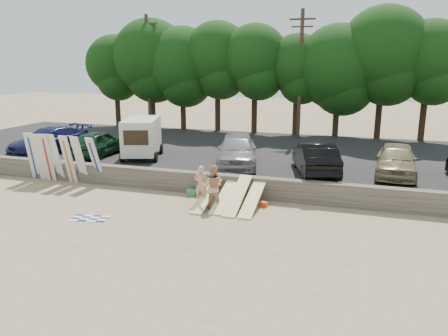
{
  "coord_description": "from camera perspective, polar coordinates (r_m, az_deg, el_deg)",
  "views": [
    {
      "loc": [
        6.54,
        -15.77,
        6.09
      ],
      "look_at": [
        0.49,
        3.0,
        1.31
      ],
      "focal_mm": 35.0,
      "sensor_mm": 36.0,
      "label": 1
    }
  ],
  "objects": [
    {
      "name": "surfboard_upright_5",
      "position": [
        23.34,
        -18.3,
        0.99
      ],
      "size": [
        0.56,
        0.79,
        2.52
      ],
      "primitive_type": "cube",
      "rotation": [
        0.27,
        0.0,
        -0.08
      ],
      "color": "silver",
      "rests_on": "ground"
    },
    {
      "name": "ground",
      "position": [
        18.12,
        -4.42,
        -6.05
      ],
      "size": [
        120.0,
        120.0,
        0.0
      ],
      "primitive_type": "plane",
      "color": "tan",
      "rests_on": "ground"
    },
    {
      "name": "car_1",
      "position": [
        26.91,
        -16.06,
        3.17
      ],
      "size": [
        1.81,
        4.42,
        1.5
      ],
      "primitive_type": "imported",
      "rotation": [
        0.0,
        0.0,
        3.15
      ],
      "color": "#12321E",
      "rests_on": "parking_lot"
    },
    {
      "name": "utility_poles",
      "position": [
        32.1,
        9.95,
        12.25
      ],
      "size": [
        25.8,
        0.26,
        9.0
      ],
      "color": "#473321",
      "rests_on": "parking_lot"
    },
    {
      "name": "beachgoer_a",
      "position": [
        19.1,
        -2.99,
        -2.23
      ],
      "size": [
        0.64,
        0.42,
        1.75
      ],
      "primitive_type": "imported",
      "rotation": [
        0.0,
        0.0,
        3.14
      ],
      "color": "tan",
      "rests_on": "ground"
    },
    {
      "name": "car_3",
      "position": [
        21.98,
        11.83,
        1.26
      ],
      "size": [
        2.96,
        5.09,
        1.58
      ],
      "primitive_type": "imported",
      "rotation": [
        0.0,
        0.0,
        3.43
      ],
      "color": "black",
      "rests_on": "parking_lot"
    },
    {
      "name": "box_trailer",
      "position": [
        25.64,
        -10.69,
        4.14
      ],
      "size": [
        2.85,
        3.93,
        2.26
      ],
      "rotation": [
        0.0,
        0.0,
        0.32
      ],
      "color": "beige",
      "rests_on": "parking_lot"
    },
    {
      "name": "seawall",
      "position": [
        20.65,
        -1.3,
        -2.08
      ],
      "size": [
        44.0,
        0.5,
        1.0
      ],
      "primitive_type": "cube",
      "color": "#6B6356",
      "rests_on": "ground"
    },
    {
      "name": "surfboard_upright_2",
      "position": [
        24.39,
        -22.08,
        1.25
      ],
      "size": [
        0.57,
        0.62,
        2.56
      ],
      "primitive_type": "cube",
      "rotation": [
        0.2,
        0.0,
        0.12
      ],
      "color": "silver",
      "rests_on": "ground"
    },
    {
      "name": "surfboard_low_3",
      "position": [
        18.65,
        3.79,
        -3.96
      ],
      "size": [
        0.56,
        2.89,
        0.93
      ],
      "primitive_type": "cube",
      "rotation": [
        0.29,
        0.0,
        0.0
      ],
      "color": "#F9EE9D",
      "rests_on": "ground"
    },
    {
      "name": "surfboard_upright_1",
      "position": [
        24.7,
        -22.86,
        1.3
      ],
      "size": [
        0.61,
        0.74,
        2.54
      ],
      "primitive_type": "cube",
      "rotation": [
        0.23,
        0.0,
        0.17
      ],
      "color": "silver",
      "rests_on": "ground"
    },
    {
      "name": "gear_bag",
      "position": [
        19.03,
        5.19,
        -4.74
      ],
      "size": [
        0.36,
        0.33,
        0.22
      ],
      "primitive_type": "cube",
      "rotation": [
        0.0,
        0.0,
        -0.29
      ],
      "color": "#EA4C1B",
      "rests_on": "ground"
    },
    {
      "name": "surfboard_low_1",
      "position": [
        19.08,
        0.18,
        -3.58
      ],
      "size": [
        0.56,
        2.9,
        0.89
      ],
      "primitive_type": "cube",
      "rotation": [
        0.28,
        0.0,
        0.0
      ],
      "color": "#F9EE9D",
      "rests_on": "ground"
    },
    {
      "name": "parking_lot",
      "position": [
        27.67,
        3.79,
        1.63
      ],
      "size": [
        44.0,
        14.5,
        0.7
      ],
      "primitive_type": "cube",
      "color": "#282828",
      "rests_on": "ground"
    },
    {
      "name": "beach_towel",
      "position": [
        18.42,
        -17.14,
        -6.29
      ],
      "size": [
        1.73,
        1.73,
        0.0
      ],
      "primitive_type": "plane",
      "rotation": [
        0.0,
        0.0,
        0.17
      ],
      "color": "white",
      "rests_on": "ground"
    },
    {
      "name": "cooler",
      "position": [
        20.52,
        -4.27,
        -3.21
      ],
      "size": [
        0.44,
        0.38,
        0.32
      ],
      "primitive_type": "cube",
      "rotation": [
        0.0,
        0.0,
        0.23
      ],
      "color": "#268D4C",
      "rests_on": "ground"
    },
    {
      "name": "surfboard_upright_3",
      "position": [
        24.21,
        -21.07,
        1.23
      ],
      "size": [
        0.58,
        0.69,
        2.55
      ],
      "primitive_type": "cube",
      "rotation": [
        0.22,
        0.0,
        -0.14
      ],
      "color": "silver",
      "rests_on": "ground"
    },
    {
      "name": "beachgoer_b",
      "position": [
        18.6,
        -1.51,
        -2.43
      ],
      "size": [
        1.03,
        0.86,
        1.89
      ],
      "primitive_type": "imported",
      "rotation": [
        0.0,
        0.0,
        3.31
      ],
      "color": "tan",
      "rests_on": "ground"
    },
    {
      "name": "surfboard_low_0",
      "position": [
        19.17,
        -2.23,
        -3.49
      ],
      "size": [
        0.56,
        2.9,
        0.9
      ],
      "primitive_type": "cube",
      "rotation": [
        0.28,
        0.0,
        0.0
      ],
      "color": "#F9EE9D",
      "rests_on": "ground"
    },
    {
      "name": "car_4",
      "position": [
        22.73,
        21.59,
        0.97
      ],
      "size": [
        2.09,
        4.7,
        1.57
      ],
      "primitive_type": "imported",
      "rotation": [
        0.0,
        0.0,
        -0.05
      ],
      "color": "#8C8059",
      "rests_on": "parking_lot"
    },
    {
      "name": "car_2",
      "position": [
        23.15,
        1.71,
        2.33
      ],
      "size": [
        3.24,
        5.38,
        1.71
      ],
      "primitive_type": "imported",
      "rotation": [
        0.0,
        0.0,
        0.26
      ],
      "color": "gray",
      "rests_on": "parking_lot"
    },
    {
      "name": "surfboard_low_2",
      "position": [
        18.73,
        1.82,
        -3.57
      ],
      "size": [
        0.56,
        2.84,
        1.11
      ],
      "primitive_type": "cube",
      "rotation": [
        0.35,
        0.0,
        0.0
      ],
      "color": "#F9EE9D",
      "rests_on": "ground"
    },
    {
      "name": "car_0",
      "position": [
        28.74,
        -21.85,
        3.39
      ],
      "size": [
        3.36,
        5.65,
        1.53
      ],
      "primitive_type": "imported",
      "rotation": [
        0.0,
        0.0,
        -0.24
      ],
      "color": "#141A48",
      "rests_on": "parking_lot"
    },
    {
      "name": "surfboard_upright_0",
      "position": [
        25.15,
        -23.72,
        1.44
      ],
      "size": [
        0.59,
        0.63,
        2.56
      ],
      "primitive_type": "cube",
      "rotation": [
        0.19,
        0.0,
        0.17
      ],
      "color": "silver",
      "rests_on": "ground"
    },
    {
      "name": "treeline",
      "position": [
        34.11,
        5.85,
        13.94
      ],
      "size": [
        32.83,
        6.29,
        9.3
      ],
      "color": "#382616",
      "rests_on": "parking_lot"
    },
    {
      "name": "surfboard_upright_6",
      "position": [
        22.9,
        -16.4,
        0.87
      ],
      "size": [
        0.63,
        0.9,
        2.5
      ],
      "primitive_type": "cube",
      "rotation": [
        0.3,
        0.0,
        -0.17
      ],
      "color": "silver",
      "rests_on": "ground"
    },
    {
      "name": "surfboard_upright_4",
      "position": [
        23.61,
        -19.67,
        1.05
      ],
      "size": [
        0.53,
        0.67,
        2.55
      ],
      "primitive_type": "cube",
      "rotation": [
        0.23,
        0.0,
        -0.05
      ],
      "color": "silver",
      "rests_on": "ground"
    }
  ]
}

